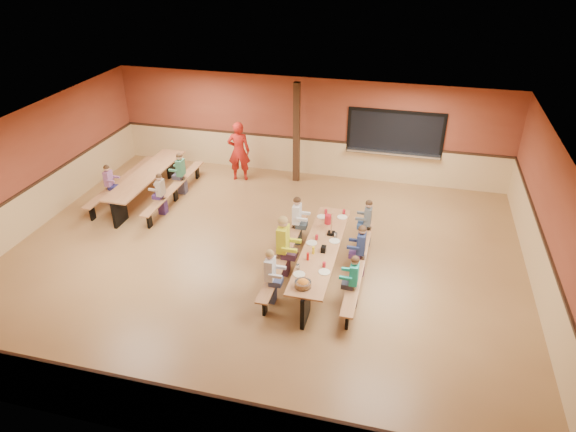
# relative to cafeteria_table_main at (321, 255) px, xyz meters

# --- Properties ---
(ground) EXTENTS (12.00, 12.00, 0.00)m
(ground) POSITION_rel_cafeteria_table_main_xyz_m (-1.47, 0.29, -0.53)
(ground) COLOR brown
(ground) RESTS_ON ground
(room_envelope) EXTENTS (12.04, 10.04, 3.02)m
(room_envelope) POSITION_rel_cafeteria_table_main_xyz_m (-1.47, 0.29, 0.16)
(room_envelope) COLOR brown
(room_envelope) RESTS_ON ground
(kitchen_pass_through) EXTENTS (2.78, 0.28, 1.38)m
(kitchen_pass_through) POSITION_rel_cafeteria_table_main_xyz_m (1.13, 5.25, 0.96)
(kitchen_pass_through) COLOR black
(kitchen_pass_through) RESTS_ON ground
(structural_post) EXTENTS (0.18, 0.18, 3.00)m
(structural_post) POSITION_rel_cafeteria_table_main_xyz_m (-1.67, 4.69, 0.97)
(structural_post) COLOR black
(structural_post) RESTS_ON ground
(cafeteria_table_main) EXTENTS (1.91, 3.70, 0.74)m
(cafeteria_table_main) POSITION_rel_cafeteria_table_main_xyz_m (0.00, 0.00, 0.00)
(cafeteria_table_main) COLOR #9E663E
(cafeteria_table_main) RESTS_ON ground
(cafeteria_table_second) EXTENTS (1.91, 3.70, 0.74)m
(cafeteria_table_second) POSITION_rel_cafeteria_table_main_xyz_m (-5.49, 2.54, 0.00)
(cafeteria_table_second) COLOR #9E663E
(cafeteria_table_second) RESTS_ON ground
(seated_child_white_left) EXTENTS (0.38, 0.31, 1.22)m
(seated_child_white_left) POSITION_rel_cafeteria_table_main_xyz_m (-0.83, -1.14, 0.09)
(seated_child_white_left) COLOR silver
(seated_child_white_left) RESTS_ON ground
(seated_adult_yellow) EXTENTS (0.47, 0.38, 1.41)m
(seated_adult_yellow) POSITION_rel_cafeteria_table_main_xyz_m (-0.83, -0.12, 0.18)
(seated_adult_yellow) COLOR yellow
(seated_adult_yellow) RESTS_ON ground
(seated_child_grey_left) EXTENTS (0.38, 0.31, 1.23)m
(seated_child_grey_left) POSITION_rel_cafeteria_table_main_xyz_m (-0.83, 1.19, 0.09)
(seated_child_grey_left) COLOR white
(seated_child_grey_left) RESTS_ON ground
(seated_child_teal_right) EXTENTS (0.35, 0.29, 1.18)m
(seated_child_teal_right) POSITION_rel_cafeteria_table_main_xyz_m (0.83, -0.87, 0.06)
(seated_child_teal_right) COLOR #1DAC96
(seated_child_teal_right) RESTS_ON ground
(seated_child_navy_right) EXTENTS (0.38, 0.31, 1.22)m
(seated_child_navy_right) POSITION_rel_cafeteria_table_main_xyz_m (0.83, 0.26, 0.08)
(seated_child_navy_right) COLOR #1D274C
(seated_child_navy_right) RESTS_ON ground
(seated_child_char_right) EXTENTS (0.36, 0.29, 1.18)m
(seated_child_char_right) POSITION_rel_cafeteria_table_main_xyz_m (0.83, 1.54, 0.07)
(seated_child_char_right) COLOR #4F565B
(seated_child_char_right) RESTS_ON ground
(seated_child_purple_sec) EXTENTS (0.34, 0.27, 1.14)m
(seated_child_purple_sec) POSITION_rel_cafeteria_table_main_xyz_m (-6.31, 1.94, 0.04)
(seated_child_purple_sec) COLOR #95598D
(seated_child_purple_sec) RESTS_ON ground
(seated_child_green_sec) EXTENTS (0.37, 0.31, 1.22)m
(seated_child_green_sec) POSITION_rel_cafeteria_table_main_xyz_m (-4.66, 3.02, 0.08)
(seated_child_green_sec) COLOR #3A825D
(seated_child_green_sec) RESTS_ON ground
(seated_child_tan_sec) EXTENTS (0.34, 0.28, 1.15)m
(seated_child_tan_sec) POSITION_rel_cafeteria_table_main_xyz_m (-4.66, 1.75, 0.05)
(seated_child_tan_sec) COLOR tan
(seated_child_tan_sec) RESTS_ON ground
(standing_woman) EXTENTS (0.75, 0.58, 1.83)m
(standing_woman) POSITION_rel_cafeteria_table_main_xyz_m (-3.36, 4.33, 0.39)
(standing_woman) COLOR #A71A13
(standing_woman) RESTS_ON ground
(punch_pitcher) EXTENTS (0.16, 0.16, 0.22)m
(punch_pitcher) POSITION_rel_cafeteria_table_main_xyz_m (-0.05, 1.04, 0.32)
(punch_pitcher) COLOR #B01722
(punch_pitcher) RESTS_ON cafeteria_table_main
(chip_bowl) EXTENTS (0.32, 0.32, 0.15)m
(chip_bowl) POSITION_rel_cafeteria_table_main_xyz_m (-0.08, -1.47, 0.29)
(chip_bowl) COLOR orange
(chip_bowl) RESTS_ON cafeteria_table_main
(napkin_dispenser) EXTENTS (0.10, 0.14, 0.13)m
(napkin_dispenser) POSITION_rel_cafeteria_table_main_xyz_m (0.08, -0.17, 0.28)
(napkin_dispenser) COLOR black
(napkin_dispenser) RESTS_ON cafeteria_table_main
(condiment_mustard) EXTENTS (0.06, 0.06, 0.17)m
(condiment_mustard) POSITION_rel_cafeteria_table_main_xyz_m (-0.12, -0.30, 0.30)
(condiment_mustard) COLOR yellow
(condiment_mustard) RESTS_ON cafeteria_table_main
(condiment_ketchup) EXTENTS (0.06, 0.06, 0.17)m
(condiment_ketchup) POSITION_rel_cafeteria_table_main_xyz_m (-0.18, -0.55, 0.30)
(condiment_ketchup) COLOR #B2140F
(condiment_ketchup) RESTS_ON cafeteria_table_main
(table_paddle) EXTENTS (0.16, 0.16, 0.56)m
(table_paddle) POSITION_rel_cafeteria_table_main_xyz_m (0.11, 0.57, 0.35)
(table_paddle) COLOR black
(table_paddle) RESTS_ON cafeteria_table_main
(place_settings) EXTENTS (0.65, 3.30, 0.11)m
(place_settings) POSITION_rel_cafeteria_table_main_xyz_m (0.00, 0.00, 0.27)
(place_settings) COLOR beige
(place_settings) RESTS_ON cafeteria_table_main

